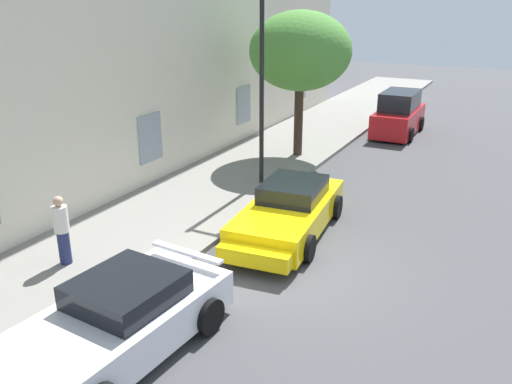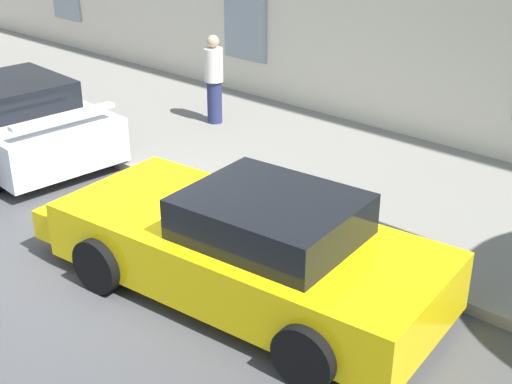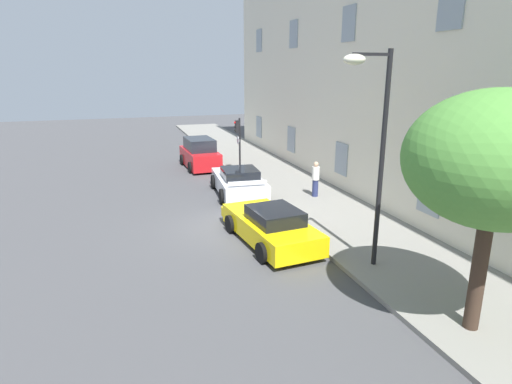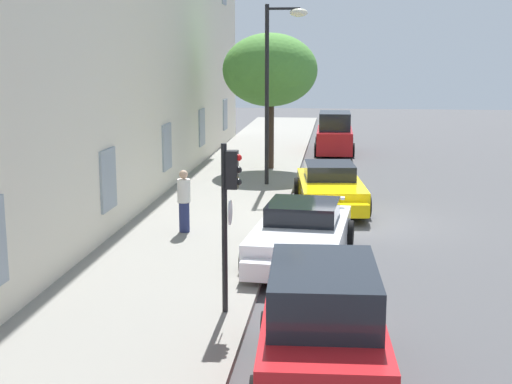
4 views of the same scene
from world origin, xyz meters
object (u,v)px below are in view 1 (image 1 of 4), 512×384
(street_lamp, at_px, (274,50))
(sportscar_red_lead, at_px, (109,328))
(sportscar_yellow_flank, at_px, (287,214))
(hatchback_distant, at_px, (399,115))
(tree_near_kerb, at_px, (300,51))
(pedestrian_admiring, at_px, (62,230))

(street_lamp, bearing_deg, sportscar_red_lead, -172.10)
(sportscar_yellow_flank, bearing_deg, sportscar_red_lead, 174.22)
(hatchback_distant, bearing_deg, sportscar_red_lead, 178.01)
(tree_near_kerb, relative_size, pedestrian_admiring, 3.27)
(sportscar_red_lead, relative_size, sportscar_yellow_flank, 0.95)
(street_lamp, distance_m, pedestrian_admiring, 7.90)
(hatchback_distant, bearing_deg, sportscar_yellow_flank, 179.90)
(tree_near_kerb, relative_size, street_lamp, 0.86)
(street_lamp, xyz_separation_m, pedestrian_admiring, (-6.93, 1.83, -3.33))
(sportscar_red_lead, xyz_separation_m, hatchback_distant, (17.87, -0.62, 0.27))
(sportscar_yellow_flank, relative_size, street_lamp, 0.82)
(tree_near_kerb, bearing_deg, pedestrian_admiring, 173.49)
(hatchback_distant, relative_size, tree_near_kerb, 0.76)
(tree_near_kerb, height_order, street_lamp, street_lamp)
(tree_near_kerb, xyz_separation_m, pedestrian_admiring, (-10.43, 1.19, -2.98))
(sportscar_red_lead, height_order, tree_near_kerb, tree_near_kerb)
(tree_near_kerb, distance_m, street_lamp, 3.58)
(sportscar_red_lead, height_order, hatchback_distant, hatchback_distant)
(sportscar_red_lead, bearing_deg, sportscar_yellow_flank, -5.78)
(sportscar_red_lead, distance_m, sportscar_yellow_flank, 5.94)
(hatchback_distant, height_order, tree_near_kerb, tree_near_kerb)
(sportscar_yellow_flank, xyz_separation_m, street_lamp, (2.98, 1.83, 3.72))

